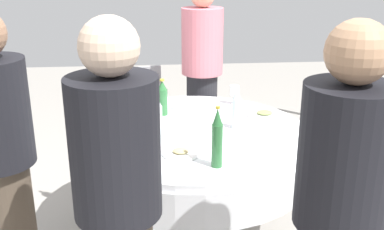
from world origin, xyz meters
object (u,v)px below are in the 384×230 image
at_px(bottle_dark_green_west, 145,115).
at_px(plate_mid, 181,153).
at_px(chair_east, 136,103).
at_px(plate_left, 265,114).
at_px(bottle_clear_south, 156,118).
at_px(wine_glass_rear, 120,122).
at_px(person_south, 119,212).
at_px(person_west, 338,221).
at_px(bottle_green_rear, 92,103).
at_px(dining_table, 192,151).
at_px(person_north, 1,168).
at_px(bottle_green_north, 162,98).
at_px(person_rear, 202,76).
at_px(bottle_green_near, 217,139).
at_px(wine_glass_near, 235,91).
at_px(plate_front, 200,129).
at_px(bottle_clear_east, 236,109).
at_px(plate_outer, 185,105).

relative_size(bottle_dark_green_west, plate_mid, 1.32).
height_order(bottle_dark_green_west, plate_mid, bottle_dark_green_west).
bearing_deg(chair_east, plate_left, -66.47).
height_order(bottle_clear_south, wine_glass_rear, bottle_clear_south).
relative_size(person_south, person_west, 1.00).
bearing_deg(bottle_green_rear, dining_table, 162.36).
bearing_deg(person_north, dining_table, -90.00).
relative_size(bottle_green_north, bottle_clear_south, 0.81).
bearing_deg(dining_table, bottle_green_north, -60.85).
xyz_separation_m(bottle_clear_south, person_rear, (-0.40, -1.18, -0.06)).
distance_m(bottle_green_near, wine_glass_near, 1.07).
relative_size(bottle_clear_south, person_north, 0.20).
relative_size(bottle_dark_green_west, plate_front, 1.30).
height_order(wine_glass_rear, person_south, person_south).
height_order(bottle_green_near, plate_left, bottle_green_near).
xyz_separation_m(bottle_dark_green_west, person_north, (0.68, 0.59, -0.04)).
height_order(bottle_green_near, wine_glass_near, bottle_green_near).
xyz_separation_m(bottle_clear_east, wine_glass_rear, (0.72, 0.14, -0.01)).
height_order(dining_table, plate_outer, plate_outer).
distance_m(plate_left, person_north, 1.72).
xyz_separation_m(bottle_green_rear, plate_outer, (-0.62, -0.28, -0.12)).
bearing_deg(bottle_clear_east, bottle_green_rear, -11.59).
bearing_deg(wine_glass_near, bottle_clear_east, 81.29).
distance_m(dining_table, bottle_green_north, 0.45).
bearing_deg(chair_east, plate_outer, -81.86).
bearing_deg(wine_glass_near, plate_outer, 4.25).
relative_size(bottle_clear_south, person_rear, 0.20).
xyz_separation_m(plate_mid, plate_outer, (-0.08, -0.85, -0.00)).
height_order(bottle_clear_south, bottle_dark_green_west, bottle_clear_south).
height_order(wine_glass_near, person_south, person_south).
xyz_separation_m(plate_outer, person_west, (-0.46, 1.72, 0.09)).
bearing_deg(person_north, bottle_clear_south, -90.40).
height_order(plate_left, person_north, person_north).
height_order(dining_table, chair_east, chair_east).
height_order(plate_front, person_west, person_west).
relative_size(bottle_green_rear, wine_glass_rear, 1.74).
distance_m(person_south, chair_east, 2.41).
bearing_deg(bottle_clear_south, bottle_green_rear, -40.61).
bearing_deg(plate_front, person_west, 107.69).
bearing_deg(person_west, dining_table, -90.00).
distance_m(bottle_green_rear, wine_glass_rear, 0.38).
height_order(wine_glass_rear, plate_front, wine_glass_rear).
relative_size(bottle_green_rear, plate_front, 1.37).
relative_size(wine_glass_rear, wine_glass_near, 1.16).
height_order(wine_glass_near, chair_east, wine_glass_near).
xyz_separation_m(wine_glass_near, plate_front, (0.31, 0.51, -0.09)).
bearing_deg(plate_mid, person_north, 16.57).
xyz_separation_m(bottle_clear_east, wine_glass_near, (-0.08, -0.49, -0.03)).
distance_m(person_rear, chair_east, 0.69).
height_order(bottle_green_north, chair_east, bottle_green_north).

